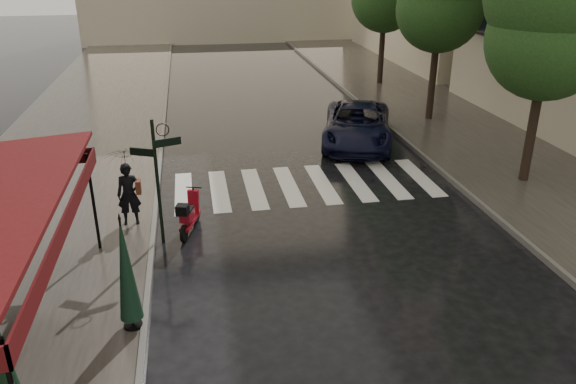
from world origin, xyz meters
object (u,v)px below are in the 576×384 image
object	(u,v)px
parked_car	(357,125)
parasol_back	(126,269)
pedestrian_with_umbrella	(125,164)
parasol_front	(3,367)
scooter	(189,215)

from	to	relation	value
parked_car	parasol_back	size ratio (longest dim) A/B	2.27
parasol_back	pedestrian_with_umbrella	bearing A→B (deg)	94.46
pedestrian_with_umbrella	parasol_front	distance (m)	7.02
scooter	parasol_front	xyz separation A→B (m)	(-2.47, -6.41, 0.99)
scooter	parked_car	bearing A→B (deg)	61.81
pedestrian_with_umbrella	parasol_front	size ratio (longest dim) A/B	0.98
pedestrian_with_umbrella	parasol_front	bearing A→B (deg)	-100.16
pedestrian_with_umbrella	parasol_front	world-z (taller)	parasol_front
parasol_back	parasol_front	bearing A→B (deg)	-118.73
scooter	pedestrian_with_umbrella	bearing A→B (deg)	177.08
parasol_front	parasol_back	world-z (taller)	parasol_front
parked_car	parasol_back	bearing A→B (deg)	-108.73
pedestrian_with_umbrella	parasol_back	world-z (taller)	pedestrian_with_umbrella
parked_car	parasol_front	bearing A→B (deg)	-107.41
scooter	parasol_front	size ratio (longest dim) A/B	0.60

